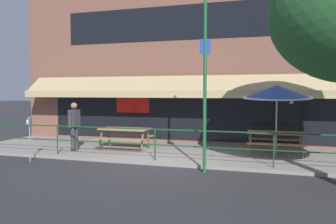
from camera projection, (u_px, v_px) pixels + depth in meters
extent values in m
plane|color=#2D2D30|center=(152.00, 165.00, 9.72)|extent=(120.00, 120.00, 0.00)
cube|color=gray|center=(170.00, 152.00, 11.63)|extent=(15.00, 4.00, 0.10)
cube|color=brown|center=(185.00, 61.00, 13.58)|extent=(15.00, 0.50, 6.95)
cube|color=black|center=(184.00, 22.00, 13.23)|extent=(10.50, 0.02, 1.40)
cube|color=black|center=(184.00, 112.00, 13.45)|extent=(12.00, 0.02, 2.30)
cube|color=red|center=(133.00, 104.00, 14.06)|extent=(1.50, 0.02, 0.70)
cube|color=tan|center=(181.00, 84.00, 12.87)|extent=(13.80, 0.92, 0.70)
cube|color=tan|center=(177.00, 94.00, 12.41)|extent=(13.80, 0.08, 0.28)
cube|color=black|center=(291.00, 96.00, 12.12)|extent=(0.04, 0.28, 0.04)
cube|color=black|center=(291.00, 101.00, 12.00)|extent=(0.18, 0.18, 0.28)
cube|color=beige|center=(291.00, 101.00, 12.00)|extent=(0.13, 0.19, 0.20)
cylinder|color=#194723|center=(57.00, 140.00, 10.95)|extent=(0.04, 0.04, 0.95)
cylinder|color=#194723|center=(155.00, 145.00, 9.97)|extent=(0.04, 0.04, 0.95)
cylinder|color=#194723|center=(274.00, 150.00, 8.99)|extent=(0.04, 0.04, 0.95)
cube|color=#194723|center=(155.00, 129.00, 9.94)|extent=(13.80, 0.04, 0.04)
cube|color=#194723|center=(155.00, 145.00, 9.97)|extent=(13.80, 0.03, 0.03)
cube|color=#997047|center=(125.00, 129.00, 11.89)|extent=(1.80, 0.80, 0.05)
cube|color=#997047|center=(118.00, 139.00, 11.35)|extent=(1.80, 0.26, 0.04)
cube|color=#997047|center=(131.00, 135.00, 12.46)|extent=(1.80, 0.26, 0.04)
cylinder|color=brown|center=(142.00, 141.00, 11.38)|extent=(0.07, 0.30, 0.73)
cylinder|color=brown|center=(148.00, 139.00, 11.99)|extent=(0.07, 0.30, 0.73)
cylinder|color=brown|center=(101.00, 139.00, 11.83)|extent=(0.07, 0.30, 0.73)
cylinder|color=brown|center=(109.00, 137.00, 12.44)|extent=(0.07, 0.30, 0.73)
cube|color=#997047|center=(276.00, 133.00, 10.79)|extent=(1.80, 0.80, 0.05)
cube|color=#997047|center=(276.00, 144.00, 10.25)|extent=(1.80, 0.26, 0.04)
cube|color=#997047|center=(275.00, 139.00, 11.37)|extent=(1.80, 0.26, 0.04)
cylinder|color=brown|center=(303.00, 146.00, 10.28)|extent=(0.07, 0.30, 0.73)
cylinder|color=brown|center=(300.00, 143.00, 10.89)|extent=(0.07, 0.30, 0.73)
cylinder|color=brown|center=(250.00, 144.00, 10.74)|extent=(0.07, 0.30, 0.73)
cylinder|color=brown|center=(251.00, 141.00, 11.35)|extent=(0.07, 0.30, 0.73)
cylinder|color=#B7B2A8|center=(276.00, 121.00, 10.48)|extent=(0.04, 0.04, 2.30)
cone|color=#2D56B7|center=(277.00, 91.00, 10.42)|extent=(2.10, 2.12, 0.53)
cylinder|color=white|center=(277.00, 97.00, 10.44)|extent=(2.14, 2.14, 0.18)
sphere|color=#B7B2A8|center=(277.00, 84.00, 10.41)|extent=(0.07, 0.07, 0.07)
cylinder|color=#333338|center=(73.00, 139.00, 11.45)|extent=(0.15, 0.15, 0.86)
cylinder|color=#333338|center=(76.00, 138.00, 11.64)|extent=(0.15, 0.15, 0.86)
cube|color=#38383D|center=(74.00, 118.00, 11.50)|extent=(0.25, 0.41, 0.60)
cylinder|color=#38383D|center=(70.00, 120.00, 11.26)|extent=(0.10, 0.10, 0.54)
cylinder|color=#38383D|center=(78.00, 119.00, 11.75)|extent=(0.10, 0.10, 0.54)
sphere|color=#9E7051|center=(74.00, 106.00, 11.47)|extent=(0.22, 0.22, 0.22)
cylinder|color=gray|center=(30.00, 143.00, 10.21)|extent=(0.04, 0.04, 1.15)
cylinder|color=#4C4C51|center=(29.00, 122.00, 10.17)|extent=(0.15, 0.15, 0.20)
sphere|color=#4C4C51|center=(29.00, 119.00, 10.16)|extent=(0.14, 0.14, 0.14)
cube|color=silver|center=(28.00, 122.00, 10.09)|extent=(0.08, 0.01, 0.13)
cylinder|color=#1E6033|center=(205.00, 86.00, 8.68)|extent=(0.09, 0.09, 4.68)
cube|color=blue|center=(205.00, 47.00, 8.60)|extent=(0.28, 0.02, 0.40)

